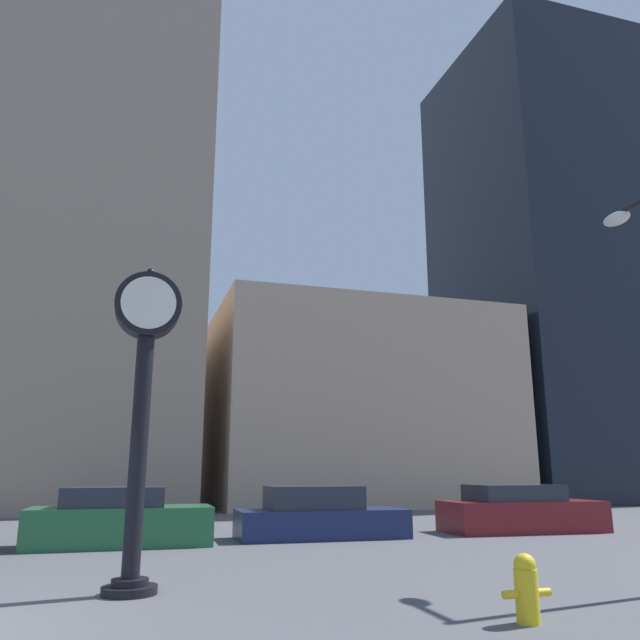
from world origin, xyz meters
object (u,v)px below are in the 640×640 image
(car_navy, at_px, (319,516))
(car_maroon, at_px, (520,511))
(fire_hydrant_far, at_px, (526,588))
(car_green, at_px, (119,520))
(street_clock, at_px, (143,378))

(car_navy, xyz_separation_m, car_maroon, (6.08, -0.08, 0.01))
(fire_hydrant_far, bearing_deg, car_navy, 87.89)
(car_green, height_order, car_navy, car_green)
(car_navy, distance_m, fire_hydrant_far, 9.60)
(street_clock, height_order, car_maroon, street_clock)
(car_green, xyz_separation_m, car_navy, (5.03, 0.24, -0.03))
(street_clock, height_order, car_navy, street_clock)
(car_maroon, height_order, fire_hydrant_far, car_maroon)
(street_clock, height_order, fire_hydrant_far, street_clock)
(street_clock, distance_m, car_maroon, 12.86)
(street_clock, xyz_separation_m, car_green, (-0.22, 6.16, -2.56))
(car_maroon, bearing_deg, fire_hydrant_far, -121.02)
(car_navy, bearing_deg, car_green, -175.54)
(street_clock, distance_m, car_green, 6.67)
(fire_hydrant_far, bearing_deg, car_green, 116.58)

